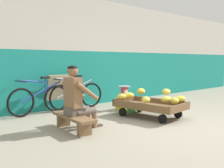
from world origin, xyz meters
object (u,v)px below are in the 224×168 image
at_px(weighing_scale, 124,92).
at_px(sign_board, 60,92).
at_px(banana_cart, 150,106).
at_px(plastic_crate, 124,104).
at_px(low_bench, 73,119).
at_px(vendor_seated, 77,98).
at_px(bicycle_far_left, 75,95).
at_px(shopping_bag, 131,107).
at_px(bicycle_near_left, 42,99).

height_order(weighing_scale, sign_board, sign_board).
distance_m(banana_cart, plastic_crate, 1.01).
bearing_deg(low_bench, vendor_seated, 2.19).
distance_m(plastic_crate, bicycle_far_left, 1.26).
height_order(banana_cart, shopping_bag, banana_cart).
distance_m(vendor_seated, shopping_bag, 1.91).
distance_m(low_bench, vendor_seated, 0.38).
bearing_deg(bicycle_near_left, plastic_crate, -25.90).
relative_size(sign_board, shopping_bag, 3.66).
bearing_deg(vendor_seated, low_bench, -177.81).
xyz_separation_m(weighing_scale, shopping_bag, (-0.14, -0.37, -0.33)).
xyz_separation_m(low_bench, plastic_crate, (2.03, 0.82, -0.05)).
height_order(banana_cart, sign_board, sign_board).
height_order(plastic_crate, weighing_scale, weighing_scale).
bearing_deg(vendor_seated, banana_cart, -5.63).
distance_m(plastic_crate, weighing_scale, 0.30).
bearing_deg(vendor_seated, sign_board, 68.50).
height_order(banana_cart, vendor_seated, vendor_seated).
xyz_separation_m(vendor_seated, shopping_bag, (1.80, 0.45, -0.45)).
distance_m(plastic_crate, sign_board, 1.64).
relative_size(plastic_crate, shopping_bag, 1.50).
distance_m(low_bench, bicycle_far_left, 2.02).
height_order(vendor_seated, bicycle_far_left, vendor_seated).
bearing_deg(bicycle_far_left, plastic_crate, -43.11).
bearing_deg(banana_cart, sign_board, 115.64).
bearing_deg(banana_cart, low_bench, 174.74).
bearing_deg(banana_cart, bicycle_near_left, 130.74).
bearing_deg(sign_board, bicycle_near_left, -159.83).
bearing_deg(low_bench, plastic_crate, 22.11).
relative_size(low_bench, vendor_seated, 0.98).
bearing_deg(weighing_scale, sign_board, 137.37).
distance_m(low_bench, shopping_bag, 1.94).
bearing_deg(sign_board, plastic_crate, -42.60).
distance_m(weighing_scale, bicycle_far_left, 1.25).
distance_m(banana_cart, bicycle_far_left, 1.98).
distance_m(vendor_seated, bicycle_near_left, 1.71).
relative_size(plastic_crate, bicycle_far_left, 0.22).
distance_m(bicycle_near_left, sign_board, 0.65).
bearing_deg(banana_cart, bicycle_far_left, 111.42).
relative_size(banana_cart, vendor_seated, 1.34).
height_order(low_bench, shopping_bag, low_bench).
relative_size(plastic_crate, bicycle_near_left, 0.22).
relative_size(vendor_seated, bicycle_far_left, 0.69).
xyz_separation_m(sign_board, shopping_bag, (1.05, -1.46, -0.32)).
height_order(vendor_seated, weighing_scale, vendor_seated).
bearing_deg(weighing_scale, shopping_bag, -110.25).
xyz_separation_m(bicycle_far_left, sign_board, (-0.28, 0.24, 0.08)).
bearing_deg(sign_board, low_bench, -113.71).
relative_size(plastic_crate, sign_board, 0.41).
bearing_deg(sign_board, shopping_bag, -54.43).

